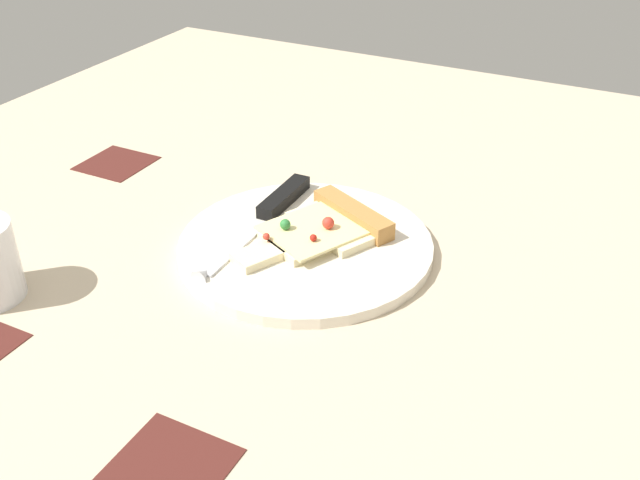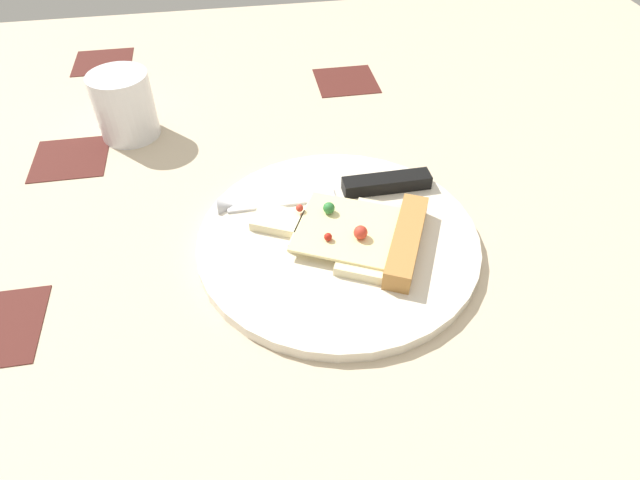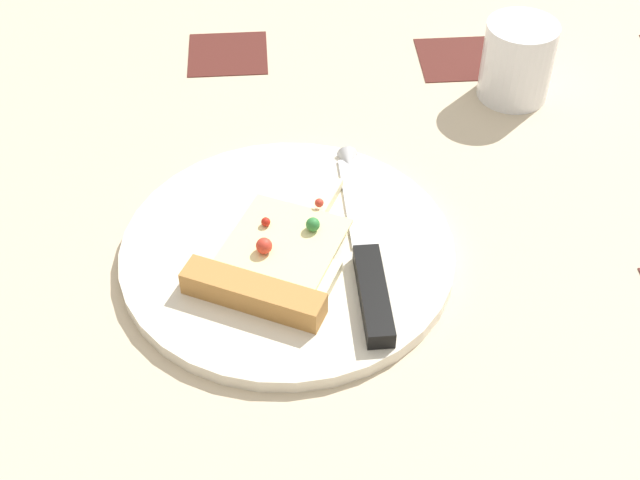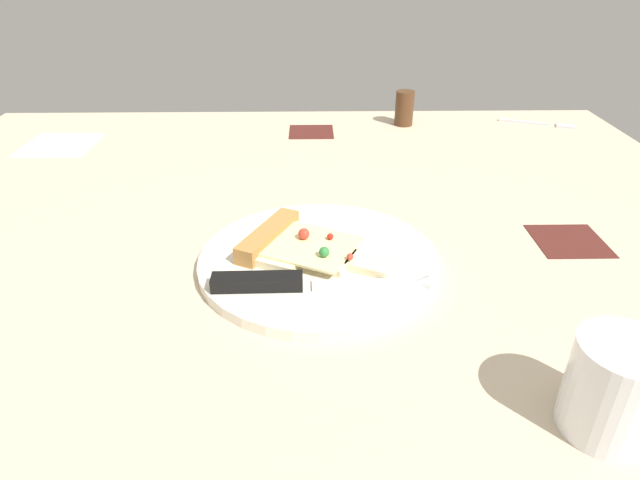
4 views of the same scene
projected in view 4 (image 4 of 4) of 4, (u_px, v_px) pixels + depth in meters
ground_plane at (291, 278)px, 66.35cm from camera, size 133.11×133.11×3.00cm
plate at (319, 261)px, 65.80cm from camera, size 29.17×29.17×1.30cm
pizza_slice at (300, 246)px, 66.04cm from camera, size 19.06×14.89×2.70cm
knife at (299, 283)px, 59.40cm from camera, size 24.03×2.50×2.45cm
drinking_glass at (615, 388)px, 42.37cm from camera, size 7.49×7.49×8.46cm
pepper_shaker at (404, 108)px, 113.25cm from camera, size 3.85×3.85×7.10cm
fork at (541, 123)px, 114.95cm from camera, size 14.98×6.98×0.80cm
napkin at (60, 144)px, 103.78cm from camera, size 13.18×13.18×0.40cm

